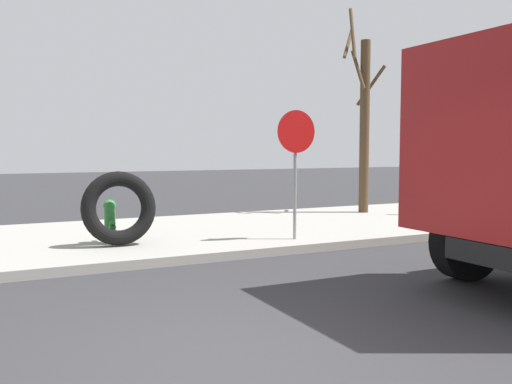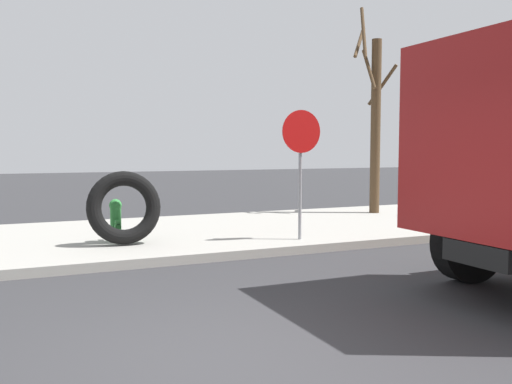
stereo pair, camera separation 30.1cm
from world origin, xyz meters
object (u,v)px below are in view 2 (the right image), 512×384
fire_hydrant (116,219)px  stop_sign (301,150)px  loose_tire (124,208)px  bare_tree (375,118)px

fire_hydrant → stop_sign: size_ratio=0.33×
fire_hydrant → loose_tire: (0.08, -0.36, 0.23)m
fire_hydrant → loose_tire: bearing=-77.7°
stop_sign → fire_hydrant: bearing=160.1°
fire_hydrant → bare_tree: (6.85, 1.86, 2.01)m
loose_tire → bare_tree: bare_tree is taller
fire_hydrant → stop_sign: (3.07, -1.11, 1.21)m
bare_tree → fire_hydrant: bearing=-164.8°
bare_tree → loose_tire: bearing=-161.9°
loose_tire → stop_sign: stop_sign is taller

